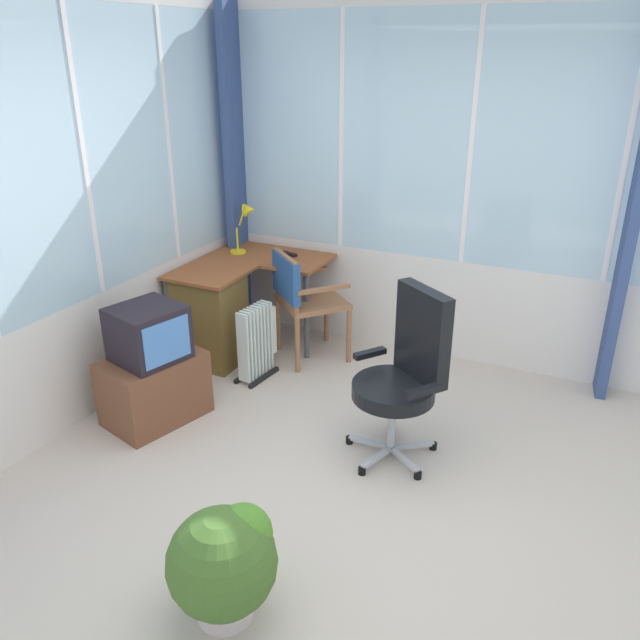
% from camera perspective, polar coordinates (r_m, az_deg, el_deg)
% --- Properties ---
extents(ground, '(5.20, 5.07, 0.06)m').
position_cam_1_polar(ground, '(3.69, 2.96, -17.00)').
color(ground, beige).
extents(north_window_panel, '(4.20, 0.07, 2.78)m').
position_cam_1_polar(north_window_panel, '(4.17, -24.00, 7.97)').
color(north_window_panel, silver).
rests_on(north_window_panel, ground).
extents(east_window_panel, '(0.07, 4.07, 2.78)m').
position_cam_1_polar(east_window_panel, '(4.95, 13.09, 11.49)').
color(east_window_panel, silver).
rests_on(east_window_panel, ground).
extents(curtain_corner, '(0.34, 0.11, 2.68)m').
position_cam_1_polar(curtain_corner, '(5.58, -7.42, 12.68)').
color(curtain_corner, '#374C83').
rests_on(curtain_corner, ground).
extents(curtain_east_far, '(0.34, 0.11, 2.68)m').
position_cam_1_polar(curtain_east_far, '(4.77, 26.09, 8.71)').
color(curtain_east_far, '#374C83').
rests_on(curtain_east_far, ground).
extents(desk, '(1.12, 0.98, 0.75)m').
position_cam_1_polar(desk, '(5.13, -9.38, 0.64)').
color(desk, brown).
rests_on(desk, ground).
extents(desk_lamp, '(0.23, 0.20, 0.41)m').
position_cam_1_polar(desk_lamp, '(5.41, -6.56, 8.88)').
color(desk_lamp, yellow).
rests_on(desk_lamp, desk).
extents(tv_remote, '(0.08, 0.16, 0.02)m').
position_cam_1_polar(tv_remote, '(5.34, -2.78, 5.90)').
color(tv_remote, black).
rests_on(tv_remote, desk).
extents(wooden_armchair, '(0.68, 0.68, 0.89)m').
position_cam_1_polar(wooden_armchair, '(5.01, -1.91, 2.55)').
color(wooden_armchair, '#966242').
rests_on(wooden_armchair, ground).
extents(office_chair, '(0.60, 0.61, 1.07)m').
position_cam_1_polar(office_chair, '(3.86, 7.73, -4.20)').
color(office_chair, '#B7B7BF').
rests_on(office_chair, ground).
extents(tv_on_stand, '(0.73, 0.60, 0.82)m').
position_cam_1_polar(tv_on_stand, '(4.41, -14.67, -4.37)').
color(tv_on_stand, brown).
rests_on(tv_on_stand, ground).
extents(space_heater, '(0.40, 0.21, 0.58)m').
position_cam_1_polar(space_heater, '(4.86, -5.57, -1.90)').
color(space_heater, silver).
rests_on(space_heater, ground).
extents(potted_plant, '(0.49, 0.49, 0.54)m').
position_cam_1_polar(potted_plant, '(2.99, -8.46, -20.46)').
color(potted_plant, silver).
rests_on(potted_plant, ground).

